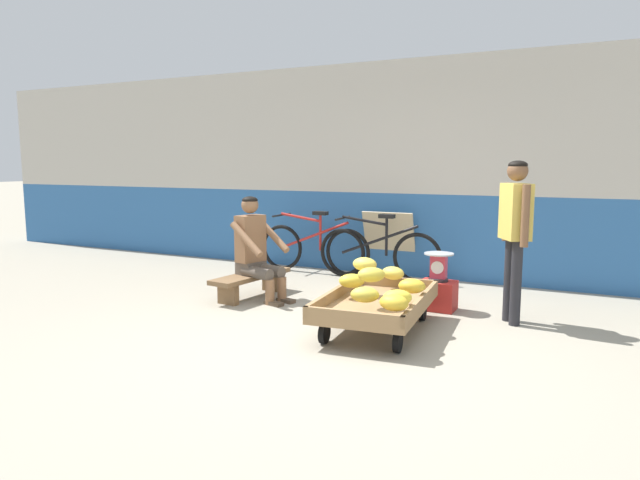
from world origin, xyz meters
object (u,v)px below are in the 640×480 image
(bicycle_near_left, at_px, (314,248))
(bicycle_far_left, at_px, (379,253))
(plastic_crate, at_px, (438,295))
(weighing_scale, at_px, (439,266))
(customer_adult, at_px, (515,223))
(vendor_seated, at_px, (256,248))
(banana_cart, at_px, (377,305))
(sign_board, at_px, (390,244))
(low_bench, at_px, (251,280))

(bicycle_near_left, xyz_separation_m, bicycle_far_left, (0.95, -0.01, 0.00))
(plastic_crate, bearing_deg, bicycle_far_left, 133.33)
(weighing_scale, bearing_deg, bicycle_far_left, 133.31)
(bicycle_far_left, xyz_separation_m, customer_adult, (1.85, -1.34, 0.60))
(vendor_seated, xyz_separation_m, bicycle_far_left, (0.84, 1.60, -0.21))
(banana_cart, bearing_deg, customer_adult, 38.32)
(bicycle_far_left, distance_m, customer_adult, 2.36)
(vendor_seated, distance_m, weighing_scale, 1.99)
(vendor_seated, xyz_separation_m, customer_adult, (2.70, 0.26, 0.38))
(bicycle_far_left, height_order, sign_board, sign_board)
(plastic_crate, bearing_deg, weighing_scale, -90.00)
(low_bench, relative_size, customer_adult, 0.74)
(banana_cart, bearing_deg, low_bench, 161.34)
(plastic_crate, distance_m, customer_adult, 1.11)
(bicycle_near_left, xyz_separation_m, sign_board, (0.98, 0.33, 0.08))
(weighing_scale, bearing_deg, sign_board, 125.42)
(bicycle_near_left, distance_m, sign_board, 1.04)
(vendor_seated, xyz_separation_m, bicycle_near_left, (-0.11, 1.61, -0.21))
(banana_cart, xyz_separation_m, customer_adult, (1.04, 0.82, 0.71))
(bicycle_near_left, xyz_separation_m, customer_adult, (2.81, -1.35, 0.60))
(customer_adult, bearing_deg, vendor_seated, -174.51)
(vendor_seated, bearing_deg, weighing_scale, 12.48)
(plastic_crate, bearing_deg, banana_cart, -106.16)
(banana_cart, distance_m, bicycle_far_left, 2.31)
(bicycle_far_left, relative_size, customer_adult, 1.09)
(banana_cart, distance_m, vendor_seated, 1.78)
(plastic_crate, height_order, bicycle_far_left, bicycle_far_left)
(bicycle_near_left, relative_size, bicycle_far_left, 1.00)
(plastic_crate, distance_m, bicycle_far_left, 1.62)
(low_bench, xyz_separation_m, customer_adult, (2.78, 0.24, 0.75))
(banana_cart, relative_size, weighing_scale, 5.04)
(low_bench, xyz_separation_m, vendor_seated, (0.08, -0.02, 0.37))
(bicycle_far_left, bearing_deg, weighing_scale, -46.69)
(low_bench, height_order, customer_adult, customer_adult)
(low_bench, distance_m, plastic_crate, 2.07)
(low_bench, relative_size, plastic_crate, 3.13)
(weighing_scale, distance_m, sign_board, 1.85)
(banana_cart, xyz_separation_m, vendor_seated, (-1.65, 0.56, 0.33))
(bicycle_near_left, bearing_deg, customer_adult, -25.70)
(bicycle_near_left, bearing_deg, low_bench, -89.01)
(banana_cart, distance_m, plastic_crate, 1.04)
(weighing_scale, relative_size, sign_board, 0.35)
(bicycle_far_left, xyz_separation_m, sign_board, (0.03, 0.34, 0.08))
(low_bench, distance_m, bicycle_near_left, 1.60)
(bicycle_near_left, bearing_deg, banana_cart, -50.92)
(sign_board, bearing_deg, plastic_crate, -54.56)
(banana_cart, relative_size, customer_adult, 0.99)
(banana_cart, bearing_deg, vendor_seated, 161.15)
(bicycle_far_left, relative_size, sign_board, 1.92)
(bicycle_far_left, bearing_deg, sign_board, 84.93)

